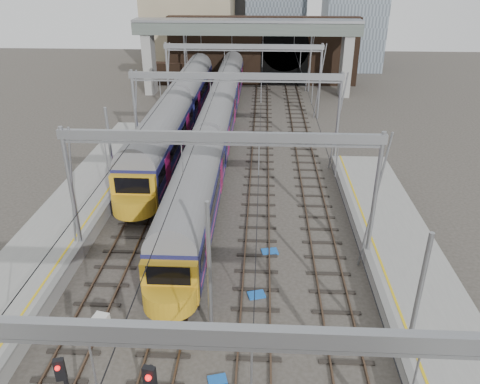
{
  "coord_description": "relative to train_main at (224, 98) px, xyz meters",
  "views": [
    {
      "loc": [
        2.13,
        -14.43,
        15.57
      ],
      "look_at": [
        0.82,
        12.21,
        2.4
      ],
      "focal_mm": 35.0,
      "sensor_mm": 36.0,
      "label": 1
    }
  ],
  "objects": [
    {
      "name": "retaining_wall",
      "position": [
        3.4,
        17.21,
        1.87
      ],
      "size": [
        28.0,
        2.75,
        9.0
      ],
      "color": "#312016",
      "rests_on": "ground"
    },
    {
      "name": "train_main",
      "position": [
        0.0,
        0.0,
        0.0
      ],
      "size": [
        2.76,
        63.81,
        4.76
      ],
      "color": "black",
      "rests_on": "ground"
    },
    {
      "name": "platform_left",
      "position": [
        -8.18,
        -32.22,
        -1.91
      ],
      "size": [
        4.32,
        55.0,
        1.12
      ],
      "color": "gray",
      "rests_on": "ground"
    },
    {
      "name": "equip_cover_a",
      "position": [
        2.51,
        -35.35,
        -2.42
      ],
      "size": [
        0.89,
        0.73,
        0.09
      ],
      "primitive_type": "cube",
      "rotation": [
        0.0,
        0.0,
        0.28
      ],
      "color": "#1756B2",
      "rests_on": "ground"
    },
    {
      "name": "relay_cabinet",
      "position": [
        -2.95,
        -33.12,
        -1.82
      ],
      "size": [
        0.74,
        0.66,
        1.29
      ],
      "primitive_type": "cube",
      "rotation": [
        0.0,
        0.0,
        -0.21
      ],
      "color": "silver",
      "rests_on": "ground"
    },
    {
      "name": "overhead_line",
      "position": [
        2.0,
        -13.24,
        4.1
      ],
      "size": [
        16.8,
        80.0,
        8.0
      ],
      "color": "gray",
      "rests_on": "ground"
    },
    {
      "name": "equip_cover_b",
      "position": [
        4.02,
        -29.76,
        -2.41
      ],
      "size": [
        1.01,
        0.83,
        0.1
      ],
      "primitive_type": "cube",
      "rotation": [
        0.0,
        0.0,
        0.28
      ],
      "color": "#1756B2",
      "rests_on": "ground"
    },
    {
      "name": "train_second",
      "position": [
        -4.0,
        -5.43,
        0.15
      ],
      "size": [
        3.02,
        34.89,
        5.12
      ],
      "color": "black",
      "rests_on": "ground"
    },
    {
      "name": "tracks",
      "position": [
        2.0,
        -19.72,
        -2.44
      ],
      "size": [
        14.4,
        80.0,
        0.22
      ],
      "color": "#4C3828",
      "rests_on": "ground"
    },
    {
      "name": "overbridge",
      "position": [
        2.0,
        11.28,
        4.8
      ],
      "size": [
        28.0,
        3.0,
        9.25
      ],
      "color": "gray",
      "rests_on": "ground"
    },
    {
      "name": "equip_cover_c",
      "position": [
        4.75,
        -25.71,
        -2.41
      ],
      "size": [
        1.06,
        0.85,
        0.11
      ],
      "primitive_type": "cube",
      "rotation": [
        0.0,
        0.0,
        0.2
      ],
      "color": "#1756B2",
      "rests_on": "ground"
    },
    {
      "name": "ground",
      "position": [
        2.0,
        -34.72,
        -2.46
      ],
      "size": [
        160.0,
        160.0,
        0.0
      ],
      "primitive_type": "plane",
      "color": "#38332D",
      "rests_on": "ground"
    }
  ]
}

